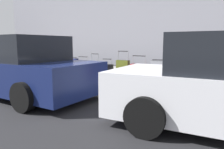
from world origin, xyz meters
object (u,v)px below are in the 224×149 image
(suitcase_maroon_0, at_px, (193,80))
(suitcase_navy_1, at_px, (174,76))
(suitcase_silver_9, at_px, (61,67))
(suitcase_maroon_7, at_px, (83,70))
(fire_hydrant, at_px, (42,64))
(suitcase_olive_4, at_px, (123,71))
(parked_car_navy_1, at_px, (20,68))
(bollard_post, at_px, (28,66))
(suitcase_teal_6, at_px, (95,71))
(suitcase_navy_8, at_px, (73,68))
(suitcase_silver_2, at_px, (157,73))
(suitcase_red_3, at_px, (139,74))
(suitcase_black_5, at_px, (107,73))

(suitcase_maroon_0, bearing_deg, suitcase_navy_1, -2.14)
(suitcase_silver_9, bearing_deg, suitcase_navy_1, -179.80)
(suitcase_maroon_7, bearing_deg, fire_hydrant, -0.84)
(suitcase_olive_4, bearing_deg, parked_car_navy_1, 51.37)
(suitcase_silver_9, height_order, bollard_post, suitcase_silver_9)
(suitcase_teal_6, bearing_deg, parked_car_navy_1, 68.26)
(suitcase_navy_8, height_order, fire_hydrant, fire_hydrant)
(suitcase_navy_8, bearing_deg, suitcase_navy_1, 179.08)
(suitcase_silver_2, bearing_deg, bollard_post, 2.35)
(suitcase_maroon_0, bearing_deg, suitcase_silver_9, -0.05)
(fire_hydrant, bearing_deg, parked_car_navy_1, 125.55)
(suitcase_maroon_0, distance_m, fire_hydrant, 5.94)
(suitcase_maroon_0, distance_m, parked_car_navy_1, 4.86)
(suitcase_teal_6, distance_m, suitcase_maroon_7, 0.53)
(suitcase_red_3, distance_m, suitcase_black_5, 1.14)
(suitcase_teal_6, distance_m, suitcase_navy_8, 1.08)
(suitcase_black_5, relative_size, bollard_post, 1.14)
(suitcase_navy_1, xyz_separation_m, suitcase_silver_2, (0.54, -0.08, 0.04))
(suitcase_teal_6, bearing_deg, suitcase_silver_9, -1.30)
(suitcase_red_3, distance_m, suitcase_navy_8, 2.71)
(suitcase_olive_4, bearing_deg, suitcase_maroon_0, 177.89)
(suitcase_teal_6, height_order, bollard_post, suitcase_teal_6)
(suitcase_teal_6, bearing_deg, suitcase_olive_4, -173.66)
(suitcase_silver_2, xyz_separation_m, suitcase_silver_9, (3.83, 0.09, -0.00))
(suitcase_silver_9, relative_size, parked_car_navy_1, 0.20)
(suitcase_teal_6, relative_size, suitcase_silver_9, 0.99)
(suitcase_maroon_0, bearing_deg, suitcase_silver_2, -5.13)
(suitcase_olive_4, height_order, suitcase_teal_6, suitcase_olive_4)
(suitcase_olive_4, relative_size, parked_car_navy_1, 0.22)
(suitcase_olive_4, bearing_deg, suitcase_navy_8, 0.04)
(suitcase_teal_6, bearing_deg, suitcase_navy_8, -6.05)
(suitcase_navy_8, xyz_separation_m, suitcase_silver_9, (0.55, 0.08, 0.01))
(suitcase_olive_4, bearing_deg, suitcase_maroon_7, 3.47)
(suitcase_silver_2, xyz_separation_m, suitcase_maroon_7, (2.73, 0.11, -0.07))
(suitcase_silver_2, relative_size, bollard_post, 1.18)
(suitcase_red_3, relative_size, suitcase_maroon_7, 1.11)
(suitcase_navy_1, bearing_deg, suitcase_red_3, 0.79)
(suitcase_black_5, distance_m, suitcase_navy_8, 1.57)
(suitcase_maroon_0, distance_m, suitcase_silver_2, 1.08)
(suitcase_navy_1, xyz_separation_m, suitcase_black_5, (2.25, 0.06, -0.05))
(suitcase_olive_4, distance_m, fire_hydrant, 3.70)
(suitcase_black_5, bearing_deg, bollard_post, 1.31)
(suitcase_maroon_0, xyz_separation_m, suitcase_teal_6, (3.28, 0.03, 0.04))
(suitcase_silver_2, height_order, bollard_post, suitcase_silver_2)
(suitcase_maroon_0, relative_size, suitcase_silver_9, 0.64)
(suitcase_silver_2, bearing_deg, suitcase_maroon_7, 2.28)
(suitcase_navy_8, xyz_separation_m, parked_car_navy_1, (-0.13, 2.47, 0.26))
(suitcase_maroon_0, distance_m, bollard_post, 6.63)
(bollard_post, bearing_deg, suitcase_silver_9, -175.52)
(suitcase_maroon_7, xyz_separation_m, parked_car_navy_1, (0.41, 2.38, 0.31))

